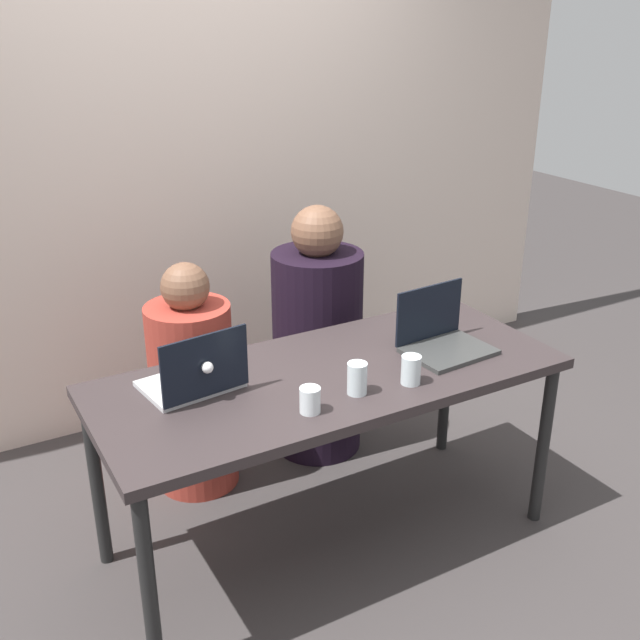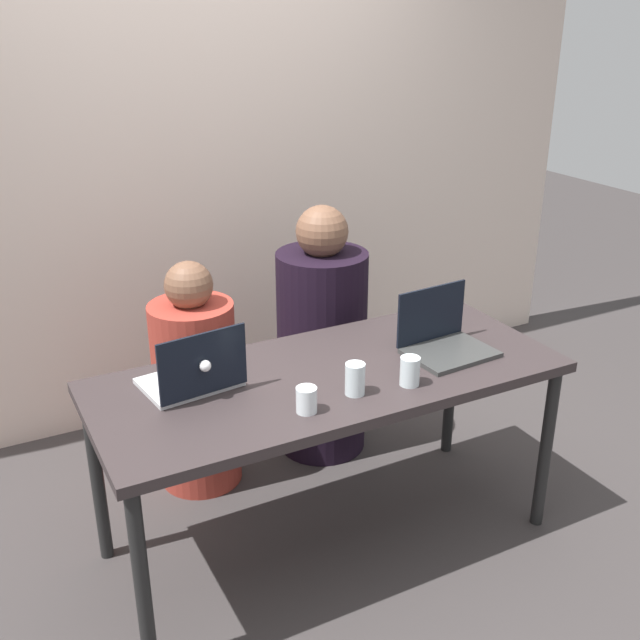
# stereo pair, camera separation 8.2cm
# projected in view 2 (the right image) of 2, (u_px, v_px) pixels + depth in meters

# --- Properties ---
(ground_plane) EXTENTS (12.00, 12.00, 0.00)m
(ground_plane) POSITION_uv_depth(u_px,v_px,m) (328.00, 538.00, 3.04)
(ground_plane) COLOR #393434
(back_wall) EXTENTS (4.52, 0.10, 2.62)m
(back_wall) POSITION_uv_depth(u_px,v_px,m) (196.00, 157.00, 3.65)
(back_wall) COLOR beige
(back_wall) RESTS_ON ground
(desk) EXTENTS (1.74, 0.73, 0.75)m
(desk) POSITION_uv_depth(u_px,v_px,m) (329.00, 388.00, 2.77)
(desk) COLOR #312829
(desk) RESTS_ON ground
(person_on_left) EXTENTS (0.44, 0.44, 1.04)m
(person_on_left) POSITION_uv_depth(u_px,v_px,m) (196.00, 388.00, 3.25)
(person_on_left) COLOR #9C3328
(person_on_left) RESTS_ON ground
(person_on_right) EXTENTS (0.49, 0.49, 1.20)m
(person_on_right) POSITION_uv_depth(u_px,v_px,m) (322.00, 345.00, 3.49)
(person_on_right) COLOR black
(person_on_right) RESTS_ON ground
(laptop_front_right) EXTENTS (0.34, 0.29, 0.24)m
(laptop_front_right) POSITION_uv_depth(u_px,v_px,m) (443.00, 339.00, 2.89)
(laptop_front_right) COLOR #363736
(laptop_front_right) RESTS_ON desk
(laptop_back_left) EXTENTS (0.35, 0.30, 0.24)m
(laptop_back_left) POSITION_uv_depth(u_px,v_px,m) (194.00, 376.00, 2.60)
(laptop_back_left) COLOR silver
(laptop_back_left) RESTS_ON desk
(water_glass_center) EXTENTS (0.07, 0.07, 0.11)m
(water_glass_center) POSITION_uv_depth(u_px,v_px,m) (356.00, 381.00, 2.57)
(water_glass_center) COLOR silver
(water_glass_center) RESTS_ON desk
(water_glass_right) EXTENTS (0.07, 0.07, 0.11)m
(water_glass_right) POSITION_uv_depth(u_px,v_px,m) (410.00, 373.00, 2.64)
(water_glass_right) COLOR silver
(water_glass_right) RESTS_ON desk
(water_glass_left) EXTENTS (0.07, 0.07, 0.09)m
(water_glass_left) POSITION_uv_depth(u_px,v_px,m) (307.00, 401.00, 2.46)
(water_glass_left) COLOR white
(water_glass_left) RESTS_ON desk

